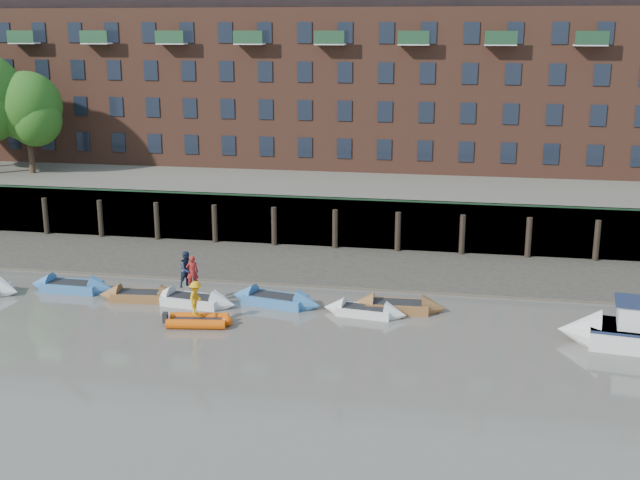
% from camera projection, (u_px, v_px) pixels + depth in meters
% --- Properties ---
extents(ground, '(220.00, 220.00, 0.00)m').
position_uv_depth(ground, '(193.00, 394.00, 31.07)').
color(ground, '#615C53').
rests_on(ground, ground).
extents(foreshore, '(110.00, 8.00, 0.50)m').
position_uv_depth(foreshore, '(292.00, 264.00, 48.18)').
color(foreshore, '#3D382F').
rests_on(foreshore, ground).
extents(mud_band, '(110.00, 1.60, 0.10)m').
position_uv_depth(mud_band, '(279.00, 281.00, 44.95)').
color(mud_band, '#4C4336').
rests_on(mud_band, ground).
extents(river_wall, '(110.00, 1.23, 3.30)m').
position_uv_depth(river_wall, '(306.00, 222.00, 51.94)').
color(river_wall, '#2D2A26').
rests_on(river_wall, ground).
extents(bank_terrace, '(110.00, 28.00, 3.20)m').
position_uv_depth(bank_terrace, '(339.00, 183.00, 64.88)').
color(bank_terrace, '#5E594D').
rests_on(bank_terrace, ground).
extents(apartment_terrace, '(80.60, 15.56, 20.98)m').
position_uv_depth(apartment_terrace, '(342.00, 40.00, 62.94)').
color(apartment_terrace, brown).
rests_on(apartment_terrace, bank_terrace).
extents(rowboat_1, '(4.89, 1.56, 1.41)m').
position_uv_depth(rowboat_1, '(72.00, 287.00, 43.21)').
color(rowboat_1, teal).
rests_on(rowboat_1, ground).
extents(rowboat_2, '(4.54, 1.71, 1.29)m').
position_uv_depth(rowboat_2, '(141.00, 296.00, 41.78)').
color(rowboat_2, brown).
rests_on(rowboat_2, ground).
extents(rowboat_3, '(4.87, 1.97, 1.37)m').
position_uv_depth(rowboat_3, '(193.00, 300.00, 41.02)').
color(rowboat_3, silver).
rests_on(rowboat_3, ground).
extents(rowboat_4, '(5.12, 2.40, 1.43)m').
position_uv_depth(rowboat_4, '(276.00, 300.00, 41.07)').
color(rowboat_4, teal).
rests_on(rowboat_4, ground).
extents(rowboat_5, '(4.32, 1.73, 1.22)m').
position_uv_depth(rowboat_5, '(365.00, 311.00, 39.56)').
color(rowboat_5, silver).
rests_on(rowboat_5, ground).
extents(rowboat_6, '(4.87, 1.63, 1.39)m').
position_uv_depth(rowboat_6, '(397.00, 306.00, 40.13)').
color(rowboat_6, brown).
rests_on(rowboat_6, ground).
extents(rib_tender, '(3.15, 1.81, 0.53)m').
position_uv_depth(rib_tender, '(200.00, 321.00, 38.22)').
color(rib_tender, '#D74D06').
rests_on(rib_tender, ground).
extents(motor_launch, '(7.02, 3.10, 2.80)m').
position_uv_depth(motor_launch, '(627.00, 332.00, 35.54)').
color(motor_launch, silver).
rests_on(motor_launch, ground).
extents(person_rower_a, '(0.73, 0.62, 1.70)m').
position_uv_depth(person_rower_a, '(192.00, 272.00, 40.60)').
color(person_rower_a, maroon).
rests_on(person_rower_a, rowboat_3).
extents(person_rower_b, '(1.11, 1.16, 1.88)m').
position_uv_depth(person_rower_b, '(187.00, 269.00, 40.76)').
color(person_rower_b, '#19233F').
rests_on(person_rower_b, rowboat_3).
extents(person_rib_crew, '(0.66, 1.10, 1.67)m').
position_uv_depth(person_rib_crew, '(196.00, 298.00, 38.00)').
color(person_rib_crew, orange).
rests_on(person_rib_crew, rib_tender).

